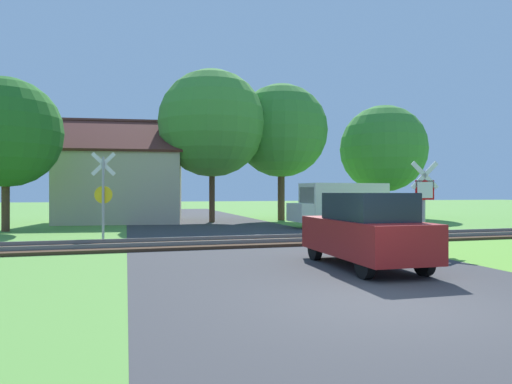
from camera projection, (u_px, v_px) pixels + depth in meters
ground_plane at (398, 305)px, 7.24m from camera, size 160.00×160.00×0.00m
road_asphalt at (341, 281)px, 9.16m from camera, size 8.27×80.00×0.01m
rail_track at (250, 242)px, 15.89m from camera, size 60.00×2.60×0.22m
stop_sign_near at (424, 198)px, 13.97m from camera, size 0.87×0.20×2.75m
crossing_sign_far at (103, 191)px, 16.64m from camera, size 0.87×0.17×3.26m
house at (124, 185)px, 27.73m from camera, size 7.97×7.65×6.23m
tree_far at (383, 149)px, 32.58m from camera, size 6.17×6.17×7.98m
tree_right at (281, 131)px, 29.07m from camera, size 5.92×5.92×8.67m
tree_center at (212, 124)px, 27.11m from camera, size 6.36×6.36×9.06m
tree_left at (6, 132)px, 20.71m from camera, size 4.99×4.99×7.02m
mail_truck at (341, 203)px, 23.22m from camera, size 5.01×2.18×2.24m
parked_car at (365, 230)px, 10.85m from camera, size 1.73×4.03×1.78m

